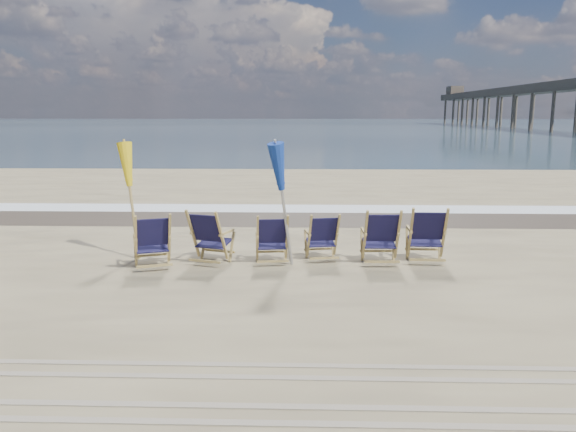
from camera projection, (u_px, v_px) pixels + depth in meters
The scene contains 13 objects.
ocean at pixel (304, 124), 134.27m from camera, with size 400.00×400.00×0.00m, color #384E5E.
surf_foam at pixel (294, 208), 16.62m from camera, with size 200.00×1.40×0.01m, color silver.
wet_sand_strip at pixel (293, 218), 15.15m from camera, with size 200.00×2.60×0.00m, color #42362A.
tire_tracks at pixel (273, 391), 5.71m from camera, with size 80.00×1.30×0.01m, color gray, non-canonical shape.
beach_chair_0 at pixel (170, 240), 10.15m from camera, with size 0.67×0.76×1.05m, color #141235, non-canonical shape.
beach_chair_1 at pixel (222, 238), 10.27m from camera, with size 0.68×0.77×1.06m, color #141235, non-canonical shape.
beach_chair_2 at pixel (287, 239), 10.41m from camera, with size 0.62×0.70×0.98m, color #141235, non-canonical shape.
beach_chair_3 at pixel (337, 237), 10.66m from camera, with size 0.61×0.68×0.95m, color #141235, non-canonical shape.
beach_chair_4 at pixel (398, 237), 10.32m from camera, with size 0.69×0.78×1.08m, color #141235, non-canonical shape.
beach_chair_5 at pixel (444, 236), 10.41m from camera, with size 0.71×0.79×1.10m, color #141235, non-canonical shape.
umbrella_yellow at pixel (130, 170), 10.77m from camera, with size 0.30×0.30×2.25m.
umbrella_blue at pixel (284, 171), 10.01m from camera, with size 0.30×0.30×2.31m.
fishing_pier at pixel (572, 99), 79.20m from camera, with size 4.40×140.00×9.30m, color brown, non-canonical shape.
Camera 1 is at (0.32, -8.09, 2.80)m, focal length 35.00 mm.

